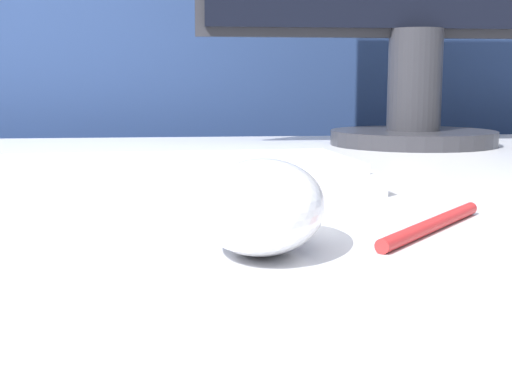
{
  "coord_description": "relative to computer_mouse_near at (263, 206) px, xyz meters",
  "views": [
    {
      "loc": [
        -0.11,
        -0.6,
        0.79
      ],
      "look_at": [
        -0.07,
        -0.22,
        0.73
      ],
      "focal_mm": 50.0,
      "sensor_mm": 36.0,
      "label": 1
    }
  ],
  "objects": [
    {
      "name": "computer_mouse_near",
      "position": [
        0.0,
        0.0,
        0.0
      ],
      "size": [
        0.08,
        0.11,
        0.05
      ],
      "rotation": [
        0.0,
        0.0,
        -0.21
      ],
      "color": "white",
      "rests_on": "desk"
    },
    {
      "name": "pen",
      "position": [
        0.1,
        0.04,
        -0.02
      ],
      "size": [
        0.1,
        0.11,
        0.01
      ],
      "rotation": [
        0.0,
        0.0,
        0.85
      ],
      "color": "red",
      "rests_on": "desk"
    },
    {
      "name": "partition_panel",
      "position": [
        0.07,
        0.91,
        -0.16
      ],
      "size": [
        5.0,
        0.03,
        1.14
      ],
      "color": "navy",
      "rests_on": "ground_plane"
    },
    {
      "name": "keyboard",
      "position": [
        -0.08,
        0.22,
        -0.01
      ],
      "size": [
        0.39,
        0.17,
        0.02
      ],
      "rotation": [
        0.0,
        0.0,
        0.07
      ],
      "color": "silver",
      "rests_on": "desk"
    }
  ]
}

